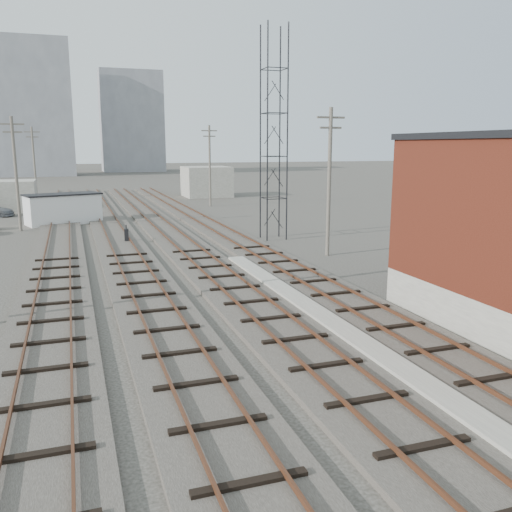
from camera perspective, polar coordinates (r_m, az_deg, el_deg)
name	(u,v)px	position (r m, az deg, el deg)	size (l,w,h in m)	color
ground	(151,206)	(62.99, -11.03, 5.16)	(320.00, 320.00, 0.00)	#282621
track_right	(220,231)	(43.00, -3.82, 2.62)	(3.20, 90.00, 0.39)	#332D28
track_mid_right	(170,234)	(42.16, -9.08, 2.32)	(3.20, 90.00, 0.39)	#332D28
track_mid_left	(116,237)	(41.69, -14.51, 1.99)	(3.20, 90.00, 0.39)	#332D28
track_left	(59,239)	(41.59, -20.00, 1.64)	(3.20, 90.00, 0.39)	#332D28
platform_curb	(350,337)	(19.53, 9.85, -8.41)	(0.90, 28.00, 0.26)	gray
lattice_tower	(274,135)	(39.60, 1.88, 12.62)	(1.60, 1.60, 15.00)	black
utility_pole_left_b	(16,171)	(47.26, -23.96, 8.19)	(1.80, 0.24, 9.00)	#595147
utility_pole_left_c	(34,162)	(72.19, -22.31, 9.12)	(1.80, 0.24, 9.00)	#595147
utility_pole_right_a	(329,178)	(33.62, 7.72, 8.11)	(1.80, 0.24, 9.00)	#595147
utility_pole_right_b	(210,164)	(61.92, -4.89, 9.67)	(1.80, 0.24, 9.00)	#595147
apartment_left	(21,109)	(137.63, -23.49, 14.03)	(22.00, 14.00, 30.00)	gray
apartment_right	(131,122)	(153.07, -12.99, 13.56)	(16.00, 12.00, 26.00)	gray
shed_right	(207,182)	(74.29, -5.23, 7.81)	(6.00, 6.00, 4.00)	gray
switch_stand	(127,235)	(39.01, -13.47, 2.12)	(0.31, 0.31, 1.23)	black
site_trailer	(63,209)	(50.64, -19.63, 4.73)	(6.85, 4.54, 2.66)	silver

